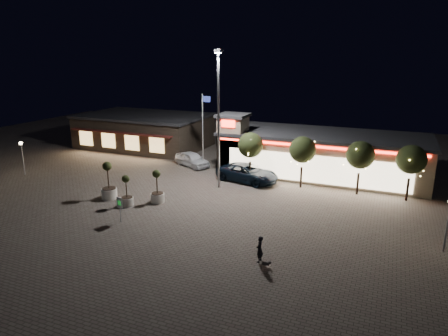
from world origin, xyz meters
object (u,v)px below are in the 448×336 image
at_px(white_sedan, 192,159).
at_px(valet_sign, 120,205).
at_px(pickup_truck, 247,173).
at_px(planter_left, 109,187).
at_px(planter_mid, 127,196).
at_px(pedestrian, 260,249).

height_order(white_sedan, valet_sign, valet_sign).
bearing_deg(pickup_truck, planter_left, 147.63).
bearing_deg(valet_sign, planter_mid, 117.78).
bearing_deg(planter_left, pickup_truck, 44.65).
relative_size(white_sedan, planter_left, 1.42).
relative_size(pedestrian, valet_sign, 0.85).
height_order(planter_left, planter_mid, planter_left).
xyz_separation_m(pickup_truck, valet_sign, (-5.29, -12.86, 0.48)).
distance_m(pickup_truck, valet_sign, 13.91).
xyz_separation_m(pedestrian, planter_mid, (-12.75, 4.53, -0.01)).
bearing_deg(valet_sign, white_sedan, 97.87).
bearing_deg(planter_left, pedestrian, -19.39).
xyz_separation_m(white_sedan, planter_left, (-1.79, -11.94, 0.22)).
relative_size(planter_left, planter_mid, 1.26).
xyz_separation_m(planter_mid, valet_sign, (1.54, -2.92, 0.53)).
height_order(pickup_truck, valet_sign, valet_sign).
bearing_deg(valet_sign, pickup_truck, 67.66).
relative_size(pickup_truck, planter_mid, 2.36).
bearing_deg(white_sedan, planter_left, -162.22).
distance_m(planter_left, valet_sign, 5.45).
distance_m(pickup_truck, planter_mid, 12.06).
relative_size(white_sedan, pedestrian, 2.86).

